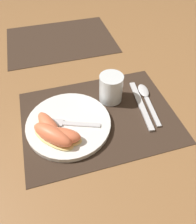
% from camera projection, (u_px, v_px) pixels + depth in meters
% --- Properties ---
extents(ground_plane, '(3.00, 3.00, 0.00)m').
position_uv_depth(ground_plane, '(99.00, 117.00, 0.70)').
color(ground_plane, olive).
extents(placemat, '(0.48, 0.36, 0.00)m').
position_uv_depth(placemat, '(99.00, 116.00, 0.69)').
color(placemat, '#38281E').
rests_on(placemat, ground_plane).
extents(placemat_far, '(0.48, 0.36, 0.00)m').
position_uv_depth(placemat_far, '(61.00, 40.00, 1.01)').
color(placemat_far, '#38281E').
rests_on(placemat_far, ground_plane).
extents(plate, '(0.26, 0.26, 0.02)m').
position_uv_depth(plate, '(69.00, 124.00, 0.66)').
color(plate, white).
rests_on(plate, placemat).
extents(juice_glass, '(0.08, 0.08, 0.09)m').
position_uv_depth(juice_glass, '(111.00, 89.00, 0.72)').
color(juice_glass, silver).
rests_on(juice_glass, placemat).
extents(knife, '(0.04, 0.22, 0.01)m').
position_uv_depth(knife, '(141.00, 106.00, 0.72)').
color(knife, silver).
rests_on(knife, placemat).
extents(spoon, '(0.05, 0.20, 0.01)m').
position_uv_depth(spoon, '(146.00, 96.00, 0.75)').
color(spoon, silver).
rests_on(spoon, placemat).
extents(fork, '(0.18, 0.08, 0.00)m').
position_uv_depth(fork, '(66.00, 123.00, 0.65)').
color(fork, silver).
rests_on(fork, plate).
extents(citrus_wedge_0, '(0.08, 0.14, 0.04)m').
position_uv_depth(citrus_wedge_0, '(50.00, 127.00, 0.62)').
color(citrus_wedge_0, '#F4DB84').
rests_on(citrus_wedge_0, plate).
extents(citrus_wedge_1, '(0.11, 0.11, 0.03)m').
position_uv_depth(citrus_wedge_1, '(53.00, 132.00, 0.61)').
color(citrus_wedge_1, '#F4DB84').
rests_on(citrus_wedge_1, plate).
extents(citrus_wedge_2, '(0.13, 0.13, 0.05)m').
position_uv_depth(citrus_wedge_2, '(53.00, 135.00, 0.60)').
color(citrus_wedge_2, '#F4DB84').
rests_on(citrus_wedge_2, plate).
extents(citrus_wedge_3, '(0.13, 0.10, 0.04)m').
position_uv_depth(citrus_wedge_3, '(60.00, 136.00, 0.60)').
color(citrus_wedge_3, '#F4DB84').
rests_on(citrus_wedge_3, plate).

